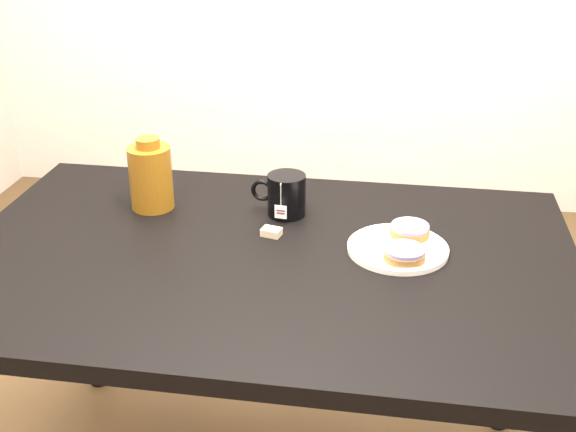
% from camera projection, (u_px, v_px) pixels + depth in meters
% --- Properties ---
extents(table, '(1.40, 0.90, 0.75)m').
position_uv_depth(table, '(265.00, 285.00, 1.66)').
color(table, black).
rests_on(table, ground_plane).
extents(plate, '(0.23, 0.23, 0.02)m').
position_uv_depth(plate, '(398.00, 248.00, 1.63)').
color(plate, white).
rests_on(plate, table).
extents(bagel_back, '(0.11, 0.11, 0.03)m').
position_uv_depth(bagel_back, '(410.00, 230.00, 1.67)').
color(bagel_back, brown).
rests_on(bagel_back, plate).
extents(bagel_front, '(0.13, 0.13, 0.03)m').
position_uv_depth(bagel_front, '(404.00, 254.00, 1.57)').
color(bagel_front, brown).
rests_on(bagel_front, plate).
extents(mug, '(0.15, 0.11, 0.11)m').
position_uv_depth(mug, '(286.00, 195.00, 1.79)').
color(mug, black).
rests_on(mug, table).
extents(teabag_pouch, '(0.05, 0.04, 0.02)m').
position_uv_depth(teabag_pouch, '(271.00, 232.00, 1.70)').
color(teabag_pouch, '#C6B793').
rests_on(teabag_pouch, table).
extents(bagel_package, '(0.11, 0.11, 0.19)m').
position_uv_depth(bagel_package, '(151.00, 176.00, 1.81)').
color(bagel_package, '#5B330C').
rests_on(bagel_package, table).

